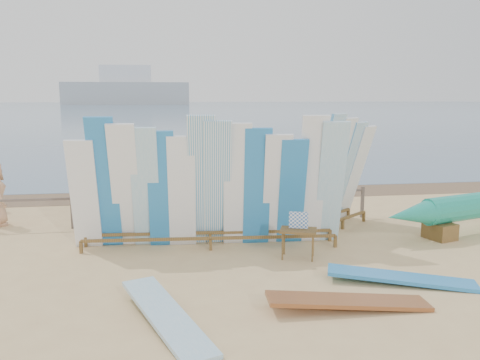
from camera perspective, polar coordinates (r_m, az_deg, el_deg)
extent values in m
plane|color=#D6B47C|center=(11.07, -10.38, -8.92)|extent=(160.00, 160.00, 0.00)
cube|color=#496582|center=(138.54, -9.00, 7.97)|extent=(320.00, 240.00, 0.02)
cube|color=brown|center=(18.04, -9.79, -1.71)|extent=(40.00, 2.60, 0.01)
cube|color=#999EA3|center=(190.90, -12.66, 9.46)|extent=(45.00, 8.00, 8.00)
cube|color=silver|center=(191.05, -12.73, 11.56)|extent=(18.00, 6.00, 6.00)
cube|color=#67574E|center=(13.77, -10.16, -1.82)|extent=(12.00, 0.06, 0.06)
cube|color=#67574E|center=(14.04, -18.32, -3.40)|extent=(0.08, 0.08, 0.90)
cube|color=#67574E|center=(13.84, -10.12, -3.24)|extent=(0.08, 0.08, 0.90)
cube|color=#67574E|center=(13.93, -1.85, -3.01)|extent=(0.08, 0.08, 0.90)
cube|color=#67574E|center=(14.30, 6.13, -2.73)|extent=(0.08, 0.08, 0.90)
cube|color=#67574E|center=(14.93, 13.58, -2.42)|extent=(0.08, 0.08, 0.90)
cube|color=brown|center=(11.54, -3.32, -6.56)|extent=(5.74, 0.49, 0.07)
cube|color=brown|center=(12.01, -3.37, -5.92)|extent=(5.74, 0.49, 0.07)
cube|color=white|center=(11.83, -17.10, -1.65)|extent=(0.66, 0.73, 2.53)
cube|color=#267AC2|center=(11.70, -15.00, -0.44)|extent=(0.67, 0.88, 3.03)
cube|color=white|center=(11.64, -12.80, -0.76)|extent=(0.68, 0.98, 2.88)
cube|color=#89BFDC|center=(11.59, -10.58, -0.94)|extent=(0.67, 0.86, 2.80)
cube|color=#267AC2|center=(11.56, -8.81, -1.12)|extent=(0.65, 0.68, 2.72)
cube|color=white|center=(11.55, -6.56, -1.37)|extent=(0.65, 0.67, 2.60)
cube|color=white|center=(11.50, -4.33, -0.23)|extent=(0.68, 0.99, 3.06)
cube|color=white|center=(11.52, -2.55, -0.50)|extent=(0.68, 0.99, 2.94)
cube|color=white|center=(11.54, -0.30, -0.61)|extent=(0.66, 0.75, 2.88)
cube|color=#267AC2|center=(11.60, 1.92, -0.85)|extent=(0.66, 0.72, 2.77)
cube|color=white|center=(11.67, 4.13, -1.15)|extent=(0.66, 0.82, 2.63)
cube|color=#267AC2|center=(11.74, 5.85, -1.39)|extent=(0.66, 0.79, 2.52)
cube|color=white|center=(11.78, 8.04, -0.10)|extent=(0.66, 0.81, 3.04)
cube|color=#89BFDC|center=(11.90, 10.15, -0.39)|extent=(0.67, 0.89, 2.91)
cube|color=brown|center=(13.56, 11.47, -4.30)|extent=(1.77, 1.43, 0.07)
cube|color=brown|center=(13.81, 9.74, -3.99)|extent=(1.77, 1.43, 0.07)
cube|color=white|center=(12.63, 8.24, -0.61)|extent=(0.89, 0.89, 2.54)
cube|color=white|center=(13.02, 9.57, 0.76)|extent=(0.99, 1.03, 3.04)
cube|color=white|center=(13.47, 10.78, 0.75)|extent=(1.01, 1.04, 2.91)
cube|color=white|center=(13.92, 11.92, 0.74)|extent=(1.02, 1.06, 2.79)
cube|color=white|center=(14.30, 12.80, 0.68)|extent=(1.03, 1.07, 2.67)
cube|color=brown|center=(13.35, 21.52, -5.33)|extent=(0.73, 0.81, 0.40)
cone|color=teal|center=(12.52, 18.56, -3.70)|extent=(1.47, 1.00, 0.62)
cube|color=brown|center=(10.97, 6.57, -5.63)|extent=(0.90, 0.76, 0.05)
cube|color=white|center=(10.92, 6.59, -4.49)|extent=(0.39, 0.16, 0.36)
cube|color=brown|center=(8.79, 12.06, -13.97)|extent=(2.72, 0.69, 0.27)
cube|color=#267AC2|center=(10.12, 17.60, -11.00)|extent=(2.73, 1.43, 0.22)
cube|color=#89BFDC|center=(8.16, -8.26, -15.77)|extent=(1.48, 2.72, 0.30)
cube|color=#B31B13|center=(14.55, -10.03, -3.19)|extent=(0.54, 0.50, 0.05)
cube|color=#B31B13|center=(14.72, -10.08, -1.98)|extent=(0.53, 0.18, 0.52)
cube|color=#B31B13|center=(14.44, -7.62, -3.07)|extent=(0.61, 0.56, 0.05)
cube|color=#B31B13|center=(14.63, -7.63, -1.71)|extent=(0.59, 0.20, 0.59)
cube|color=#B31B13|center=(14.87, 0.94, -2.01)|extent=(0.62, 0.78, 0.50)
cube|color=#B31B13|center=(15.04, 0.43, -0.64)|extent=(0.44, 0.28, 0.31)
imported|color=beige|center=(17.68, -11.04, 0.82)|extent=(1.03, 1.66, 1.70)
imported|color=#8C6042|center=(14.94, -8.22, -0.67)|extent=(1.02, 0.48, 1.71)
imported|color=tan|center=(16.24, -14.21, -0.33)|extent=(1.07, 0.61, 1.55)
imported|color=tan|center=(18.17, 6.57, 1.01)|extent=(0.75, 1.12, 1.61)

